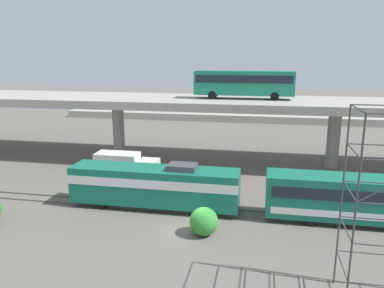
{
  "coord_description": "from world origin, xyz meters",
  "views": [
    {
      "loc": [
        5.3,
        -26.41,
        13.32
      ],
      "look_at": [
        -2.51,
        14.09,
        3.57
      ],
      "focal_mm": 35.27,
      "sensor_mm": 36.0,
      "label": 1
    }
  ],
  "objects": [
    {
      "name": "rail_strip_near",
      "position": [
        0.0,
        3.27,
        0.06
      ],
      "size": [
        110.0,
        0.12,
        0.12
      ],
      "primitive_type": "cube",
      "color": "#59544C",
      "rests_on": "ground_plane"
    },
    {
      "name": "rail_strip_far",
      "position": [
        0.0,
        4.73,
        0.06
      ],
      "size": [
        110.0,
        0.12,
        0.12
      ],
      "primitive_type": "cube",
      "color": "#59544C",
      "rests_on": "ground_plane"
    },
    {
      "name": "parked_car_4",
      "position": [
        -17.41,
        57.6,
        2.18
      ],
      "size": [
        4.42,
        1.87,
        1.5
      ],
      "rotation": [
        0.0,
        0.0,
        3.14
      ],
      "color": "#9E998C",
      "rests_on": "pier_parking_lot"
    },
    {
      "name": "parked_car_1",
      "position": [
        22.41,
        56.1,
        2.18
      ],
      "size": [
        4.58,
        1.82,
        1.5
      ],
      "color": "#9E998C",
      "rests_on": "pier_parking_lot"
    },
    {
      "name": "scaffolding_tower",
      "position": [
        11.45,
        -6.78,
        5.75
      ],
      "size": [
        3.32,
        3.32,
        10.81
      ],
      "color": "#38383D",
      "rests_on": "ground_plane"
    },
    {
      "name": "ground_plane",
      "position": [
        0.0,
        0.0,
        0.0
      ],
      "size": [
        260.0,
        260.0,
        0.0
      ],
      "primitive_type": "plane",
      "color": "#605B54"
    },
    {
      "name": "pier_parking_lot",
      "position": [
        0.0,
        55.0,
        0.71
      ],
      "size": [
        73.86,
        12.05,
        1.41
      ],
      "primitive_type": "cube",
      "color": "#9E998E",
      "rests_on": "ground_plane"
    },
    {
      "name": "service_truck_west",
      "position": [
        -9.2,
        10.64,
        1.64
      ],
      "size": [
        6.8,
        2.46,
        3.04
      ],
      "color": "silver",
      "rests_on": "ground_plane"
    },
    {
      "name": "parked_car_5",
      "position": [
        -28.89,
        55.2,
        2.18
      ],
      "size": [
        4.44,
        1.83,
        1.5
      ],
      "color": "silver",
      "rests_on": "pier_parking_lot"
    },
    {
      "name": "highway_overpass",
      "position": [
        0.0,
        20.0,
        7.35
      ],
      "size": [
        96.0,
        11.07,
        8.07
      ],
      "color": "#9E998E",
      "rests_on": "ground_plane"
    },
    {
      "name": "parked_car_0",
      "position": [
        -8.03,
        54.28,
        2.18
      ],
      "size": [
        4.09,
        1.89,
        1.5
      ],
      "color": "navy",
      "rests_on": "pier_parking_lot"
    },
    {
      "name": "shrub_right",
      "position": [
        1.19,
        -0.39,
        1.09
      ],
      "size": [
        2.17,
        2.17,
        2.17
      ],
      "primitive_type": "sphere",
      "color": "#318833",
      "rests_on": "ground_plane"
    },
    {
      "name": "transit_bus_on_overpass",
      "position": [
        2.72,
        20.3,
        10.13
      ],
      "size": [
        12.0,
        2.68,
        3.4
      ],
      "rotation": [
        0.0,
        0.0,
        3.14
      ],
      "color": "#197A56",
      "rests_on": "highway_overpass"
    },
    {
      "name": "parked_car_3",
      "position": [
        -27.72,
        57.6,
        2.19
      ],
      "size": [
        4.45,
        1.98,
        1.5
      ],
      "rotation": [
        0.0,
        0.0,
        3.14
      ],
      "color": "navy",
      "rests_on": "pier_parking_lot"
    },
    {
      "name": "train_locomotive",
      "position": [
        -4.7,
        4.0,
        2.19
      ],
      "size": [
        15.98,
        3.04,
        4.18
      ],
      "rotation": [
        0.0,
        0.0,
        3.14
      ],
      "color": "#14664C",
      "rests_on": "ground_plane"
    },
    {
      "name": "parked_car_2",
      "position": [
        5.85,
        55.63,
        2.18
      ],
      "size": [
        4.04,
        1.85,
        1.5
      ],
      "color": "silver",
      "rests_on": "pier_parking_lot"
    },
    {
      "name": "harbor_water",
      "position": [
        0.0,
        78.0,
        0.0
      ],
      "size": [
        140.0,
        36.0,
        0.01
      ],
      "primitive_type": "cube",
      "color": "navy",
      "rests_on": "ground_plane"
    }
  ]
}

